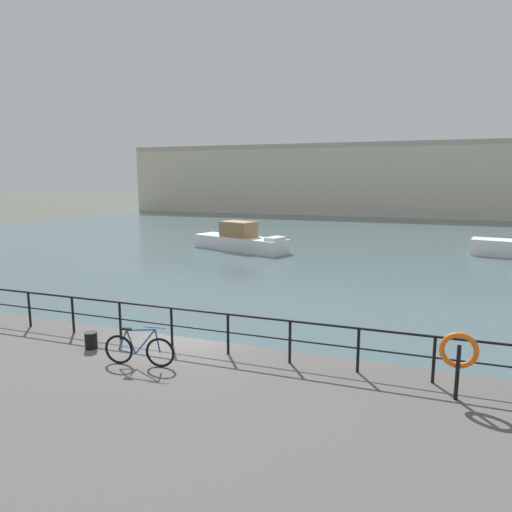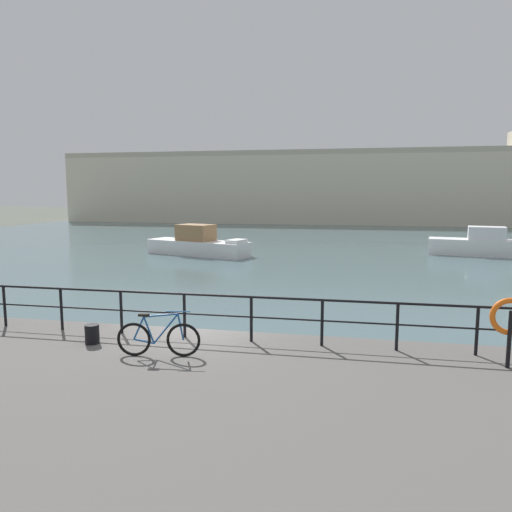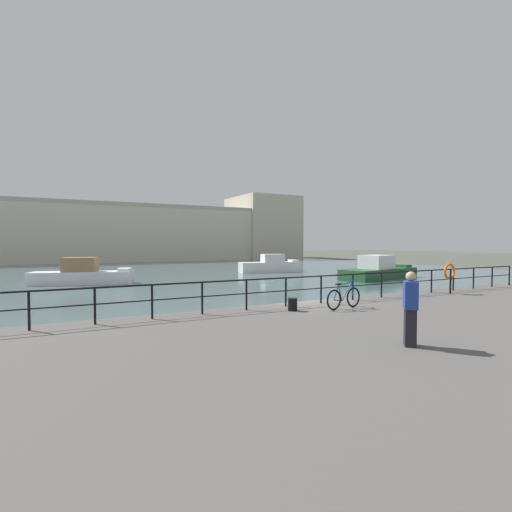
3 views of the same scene
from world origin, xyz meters
The scene contains 12 objects.
ground_plane centered at (0.00, 0.00, 0.00)m, with size 240.00×240.00×0.00m, color #4C5147.
water_basin centered at (0.00, 30.20, 0.01)m, with size 80.00×60.00×0.01m, color #476066.
quay_promenade centered at (0.00, -6.50, 0.50)m, with size 56.00×13.00×0.99m, color #565451.
harbor_building centered at (6.22, 60.36, 5.08)m, with size 76.13×13.90×13.14m.
moored_white_yacht centered at (-6.75, 21.06, 0.76)m, with size 7.99×4.47×2.15m.
moored_small_launch centered at (12.91, 24.58, 0.77)m, with size 7.10×3.17×2.04m.
moored_red_daysailer centered at (17.71, 13.10, 0.75)m, with size 8.93×4.44×2.18m.
quay_railing centered at (0.92, -0.75, 1.73)m, with size 24.41×0.07×1.08m.
parked_bicycle centered at (0.03, -2.14, 1.38)m, with size 1.76×0.33×0.98m.
mooring_bollard centered at (-1.80, -1.62, 1.21)m, with size 0.32×0.32×0.44m, color black.
life_ring_stand centered at (7.03, -1.36, 1.97)m, with size 0.75×0.16×1.40m.
standing_person centered at (-1.99, -6.63, 1.86)m, with size 0.50×0.51×1.69m.
Camera 3 is at (-9.16, -12.51, 3.33)m, focal length 26.88 mm.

